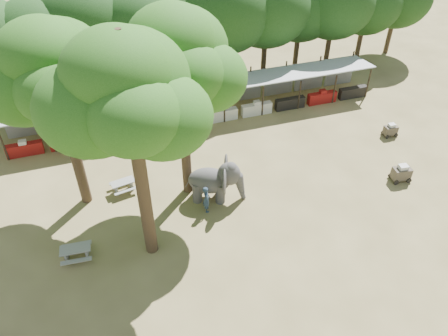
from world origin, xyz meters
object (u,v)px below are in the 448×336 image
object	(u,v)px
handler	(207,199)
cart_back	(391,130)
cart_front	(401,173)
yard_tree_back	(176,60)
picnic_table_near	(76,252)
picnic_table_far	(123,185)
elephant	(216,180)
yard_tree_left	(51,74)
yard_tree_center	(125,95)

from	to	relation	value
handler	cart_back	distance (m)	15.05
cart_front	yard_tree_back	bearing A→B (deg)	171.45
handler	picnic_table_near	xyz separation A→B (m)	(-7.41, -1.33, -0.38)
yard_tree_back	picnic_table_far	distance (m)	8.91
picnic_table_far	elephant	bearing A→B (deg)	-34.75
yard_tree_left	picnic_table_near	size ratio (longest dim) A/B	6.75
picnic_table_far	cart_front	xyz separation A→B (m)	(16.74, -4.39, 0.12)
yard_tree_center	picnic_table_far	size ratio (longest dim) A/B	7.29
picnic_table_near	yard_tree_back	bearing A→B (deg)	32.24
elephant	yard_tree_center	bearing A→B (deg)	-128.28
yard_tree_left	elephant	world-z (taller)	yard_tree_left
picnic_table_far	cart_front	world-z (taller)	cart_front
yard_tree_left	elephant	size ratio (longest dim) A/B	3.08
cart_back	picnic_table_near	bearing A→B (deg)	-166.37
yard_tree_back	elephant	size ratio (longest dim) A/B	3.18
yard_tree_center	cart_back	distance (m)	20.99
yard_tree_left	handler	distance (m)	10.46
yard_tree_center	picnic_table_far	bearing A→B (deg)	97.38
elephant	cart_front	xyz separation A→B (m)	(11.50, -2.07, -0.75)
yard_tree_left	yard_tree_back	xyz separation A→B (m)	(6.00, -1.00, 0.34)
cart_front	handler	bearing A→B (deg)	-179.25
handler	cart_front	xyz separation A→B (m)	(12.36, -1.16, -0.30)
yard_tree_back	cart_back	size ratio (longest dim) A/B	11.03
elephant	picnic_table_far	world-z (taller)	elephant
yard_tree_left	yard_tree_back	distance (m)	6.09
yard_tree_back	handler	world-z (taller)	yard_tree_back
yard_tree_left	picnic_table_near	bearing A→B (deg)	-98.36
yard_tree_center	cart_front	bearing A→B (deg)	2.04
yard_tree_back	cart_front	bearing A→B (deg)	-14.67
picnic_table_near	picnic_table_far	xyz separation A→B (m)	(3.03, 4.56, -0.03)
cart_front	cart_back	bearing A→B (deg)	68.71
yard_tree_left	cart_back	size ratio (longest dim) A/B	10.70
picnic_table_far	yard_tree_back	bearing A→B (deg)	-25.66
picnic_table_near	handler	bearing A→B (deg)	14.11
elephant	handler	bearing A→B (deg)	-111.60
handler	yard_tree_back	bearing A→B (deg)	24.51
yard_tree_left	picnic_table_far	distance (m)	8.08
yard_tree_back	picnic_table_far	world-z (taller)	yard_tree_back
handler	cart_front	world-z (taller)	handler
yard_tree_left	cart_back	distance (m)	22.76
yard_tree_back	cart_front	distance (m)	15.70
elephant	picnic_table_near	xyz separation A→B (m)	(-8.26, -2.24, -0.83)
yard_tree_center	yard_tree_left	bearing A→B (deg)	120.96
cart_back	yard_tree_center	bearing A→B (deg)	-162.91
yard_tree_center	yard_tree_back	xyz separation A→B (m)	(3.00, 4.00, -0.67)
elephant	yard_tree_left	bearing A→B (deg)	-175.48
yard_tree_center	elephant	bearing A→B (deg)	29.96
handler	picnic_table_far	xyz separation A→B (m)	(-4.37, 3.23, -0.41)
yard_tree_left	picnic_table_far	size ratio (longest dim) A/B	6.67
yard_tree_left	handler	world-z (taller)	yard_tree_left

